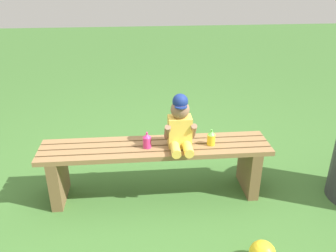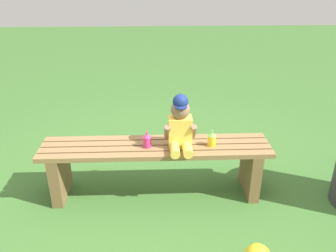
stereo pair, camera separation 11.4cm
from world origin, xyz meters
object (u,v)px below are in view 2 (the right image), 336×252
(sippy_cup_left, at_px, (147,140))
(sippy_cup_right, at_px, (212,139))
(child_figure, at_px, (180,125))
(park_bench, at_px, (156,161))

(sippy_cup_left, xyz_separation_m, sippy_cup_right, (0.48, 0.00, 0.00))
(child_figure, distance_m, sippy_cup_left, 0.27)
(park_bench, relative_size, child_figure, 4.23)
(park_bench, xyz_separation_m, child_figure, (0.18, -0.03, 0.31))
(park_bench, height_order, sippy_cup_right, sippy_cup_right)
(child_figure, xyz_separation_m, sippy_cup_right, (0.23, 0.01, -0.12))
(sippy_cup_left, distance_m, sippy_cup_right, 0.48)
(child_figure, bearing_deg, sippy_cup_left, 178.55)
(child_figure, bearing_deg, sippy_cup_right, 1.49)
(park_bench, distance_m, sippy_cup_left, 0.20)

